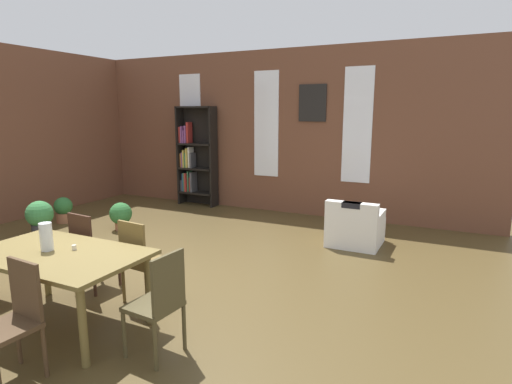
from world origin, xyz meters
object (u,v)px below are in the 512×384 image
object	(u,v)px
vase_on_table	(46,237)
dining_chair_far_left	(90,249)
dining_chair_head_right	(159,301)
dining_chair_near_right	(14,318)
dining_table	(58,261)
potted_plant_corner	(40,216)
potted_plant_window	(63,209)
dining_chair_far_right	(141,259)
bookshelf_tall	(194,157)
armchair_white	(355,228)
potted_plant_by_shelf	(121,215)

from	to	relation	value
vase_on_table	dining_chair_far_left	distance (m)	0.87
dining_chair_head_right	dining_chair_near_right	world-z (taller)	same
dining_table	potted_plant_corner	bearing A→B (deg)	146.20
vase_on_table	dining_chair_near_right	bearing A→B (deg)	-54.15
vase_on_table	dining_chair_far_left	xyz separation A→B (m)	(-0.25, 0.73, -0.38)
potted_plant_window	dining_chair_far_right	bearing A→B (deg)	-28.59
vase_on_table	bookshelf_tall	bearing A→B (deg)	108.97
dining_chair_far_left	dining_chair_far_right	distance (m)	0.77
dining_chair_far_left	potted_plant_window	bearing A→B (deg)	145.44
armchair_white	potted_plant_window	xyz separation A→B (m)	(-5.36, -1.06, -0.02)
dining_chair_far_left	dining_chair_head_right	size ratio (longest dim) A/B	1.00
potted_plant_by_shelf	potted_plant_corner	xyz separation A→B (m)	(-1.00, -0.87, 0.06)
potted_plant_corner	potted_plant_window	xyz separation A→B (m)	(-0.36, 0.77, -0.07)
dining_chair_far_left	potted_plant_by_shelf	distance (m)	2.62
dining_chair_far_left	dining_chair_near_right	world-z (taller)	same
dining_chair_near_right	potted_plant_corner	distance (m)	4.29
potted_plant_by_shelf	dining_chair_far_right	bearing A→B (deg)	-42.21
vase_on_table	potted_plant_by_shelf	distance (m)	3.42
dining_chair_head_right	bookshelf_tall	distance (m)	6.10
dining_chair_head_right	dining_chair_near_right	size ratio (longest dim) A/B	1.00
dining_chair_far_right	armchair_white	bearing A→B (deg)	61.30
armchair_white	potted_plant_window	size ratio (longest dim) A/B	1.66
dining_chair_far_right	armchair_white	world-z (taller)	dining_chair_far_right
dining_chair_head_right	potted_plant_by_shelf	bearing A→B (deg)	138.11
dining_chair_far_left	potted_plant_corner	distance (m)	2.84
bookshelf_tall	potted_plant_window	size ratio (longest dim) A/B	4.51
potted_plant_by_shelf	potted_plant_window	distance (m)	1.37
vase_on_table	bookshelf_tall	xyz separation A→B (m)	(-1.78, 5.18, 0.19)
dining_chair_near_right	potted_plant_window	world-z (taller)	dining_chair_near_right
dining_chair_far_right	dining_chair_near_right	bearing A→B (deg)	-89.52
potted_plant_by_shelf	potted_plant_window	bearing A→B (deg)	-175.96
dining_chair_near_right	armchair_white	bearing A→B (deg)	69.81
vase_on_table	bookshelf_tall	size ratio (longest dim) A/B	0.12
dining_chair_head_right	dining_chair_far_right	distance (m)	1.13
dining_chair_near_right	potted_plant_by_shelf	distance (m)	4.27
potted_plant_by_shelf	potted_plant_window	xyz separation A→B (m)	(-1.36, -0.10, -0.02)
dining_chair_far_left	potted_plant_window	distance (m)	3.55
vase_on_table	dining_chair_far_right	distance (m)	0.98
armchair_white	dining_table	bearing A→B (deg)	-118.41
dining_chair_near_right	armchair_white	xyz separation A→B (m)	(1.67, 4.53, -0.23)
vase_on_table	potted_plant_corner	distance (m)	3.47
dining_chair_far_left	dining_chair_near_right	distance (m)	1.66
vase_on_table	potted_plant_by_shelf	size ratio (longest dim) A/B	0.56
armchair_white	vase_on_table	bearing A→B (deg)	-120.03
vase_on_table	dining_chair_far_left	world-z (taller)	vase_on_table
vase_on_table	armchair_white	size ratio (longest dim) A/B	0.34
vase_on_table	dining_chair_far_right	size ratio (longest dim) A/B	0.29
dining_chair_near_right	bookshelf_tall	xyz separation A→B (m)	(-2.31, 5.92, 0.57)
dining_chair_near_right	potted_plant_by_shelf	world-z (taller)	dining_chair_near_right
dining_chair_head_right	dining_chair_near_right	bearing A→B (deg)	-139.03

